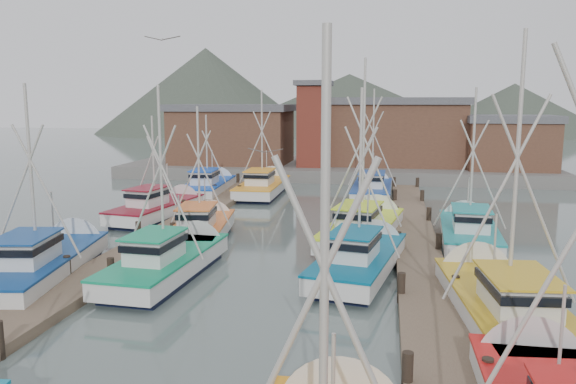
% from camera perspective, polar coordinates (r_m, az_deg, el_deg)
% --- Properties ---
extents(ground, '(260.00, 260.00, 0.00)m').
position_cam_1_polar(ground, '(24.94, -2.80, -8.77)').
color(ground, '#546562').
rests_on(ground, ground).
extents(dock_left, '(2.30, 46.00, 1.50)m').
position_cam_1_polar(dock_left, '(30.75, -13.97, -5.16)').
color(dock_left, brown).
rests_on(dock_left, ground).
extents(dock_right, '(2.30, 46.00, 1.50)m').
position_cam_1_polar(dock_right, '(28.24, 13.17, -6.41)').
color(dock_right, brown).
rests_on(dock_right, ground).
extents(quay, '(44.00, 16.00, 1.20)m').
position_cam_1_polar(quay, '(60.78, 4.93, 2.44)').
color(quay, slate).
rests_on(quay, ground).
extents(shed_left, '(12.72, 8.48, 6.20)m').
position_cam_1_polar(shed_left, '(60.47, -5.69, 5.95)').
color(shed_left, brown).
rests_on(shed_left, quay).
extents(shed_center, '(14.84, 9.54, 6.90)m').
position_cam_1_polar(shed_center, '(60.21, 10.71, 6.15)').
color(shed_center, brown).
rests_on(shed_center, quay).
extents(shed_right, '(8.48, 6.36, 5.20)m').
position_cam_1_polar(shed_right, '(58.45, 21.60, 4.75)').
color(shed_right, brown).
rests_on(shed_right, quay).
extents(lookout_tower, '(3.60, 3.60, 8.50)m').
position_cam_1_polar(lookout_tower, '(56.65, 2.60, 7.00)').
color(lookout_tower, maroon).
rests_on(lookout_tower, quay).
extents(distant_hills, '(175.00, 140.00, 42.00)m').
position_cam_1_polar(distant_hills, '(147.04, 2.95, 6.15)').
color(distant_hills, '#465043').
rests_on(distant_hills, ground).
extents(boat_4, '(3.66, 9.10, 9.12)m').
position_cam_1_polar(boat_4, '(25.75, -11.77, -6.80)').
color(boat_4, black).
rests_on(boat_4, ground).
extents(boat_5, '(4.29, 9.32, 9.02)m').
position_cam_1_polar(boat_5, '(25.73, 7.53, -6.69)').
color(boat_5, black).
rests_on(boat_5, ground).
extents(boat_6, '(4.48, 9.97, 9.29)m').
position_cam_1_polar(boat_6, '(27.22, -23.42, -6.49)').
color(boat_6, black).
rests_on(boat_6, ground).
extents(boat_7, '(4.38, 10.13, 10.86)m').
position_cam_1_polar(boat_7, '(21.45, 20.79, -10.45)').
color(boat_7, black).
rests_on(boat_7, ground).
extents(boat_8, '(3.77, 8.90, 8.15)m').
position_cam_1_polar(boat_8, '(31.66, -8.67, -3.72)').
color(boat_8, black).
rests_on(boat_8, ground).
extents(boat_9, '(4.70, 10.36, 10.88)m').
position_cam_1_polar(boat_9, '(31.94, 7.80, -3.56)').
color(boat_9, black).
rests_on(boat_9, ground).
extents(boat_10, '(3.97, 9.13, 7.52)m').
position_cam_1_polar(boat_10, '(38.43, -12.80, -1.56)').
color(boat_10, black).
rests_on(boat_10, ground).
extents(boat_11, '(3.73, 9.11, 9.18)m').
position_cam_1_polar(boat_11, '(32.26, 17.80, -3.80)').
color(boat_11, black).
rests_on(boat_11, ground).
extents(boat_12, '(3.88, 9.90, 9.53)m').
position_cam_1_polar(boat_12, '(47.05, -2.43, 0.60)').
color(boat_12, black).
rests_on(boat_12, ground).
extents(boat_13, '(3.84, 9.51, 9.51)m').
position_cam_1_polar(boat_13, '(45.94, 8.57, 0.30)').
color(boat_13, black).
rests_on(boat_13, ground).
extents(boat_14, '(3.52, 9.50, 7.44)m').
position_cam_1_polar(boat_14, '(47.57, -7.96, 0.61)').
color(boat_14, black).
rests_on(boat_14, ground).
extents(gull_near, '(1.55, 0.66, 0.24)m').
position_cam_1_polar(gull_near, '(24.98, -12.64, 14.95)').
color(gull_near, gray).
rests_on(gull_near, ground).
extents(gull_far, '(1.54, 0.61, 0.24)m').
position_cam_1_polar(gull_far, '(24.12, -2.31, 4.18)').
color(gull_far, gray).
rests_on(gull_far, ground).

